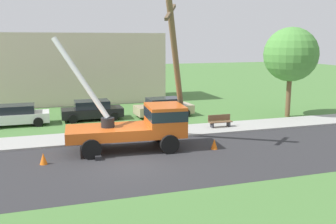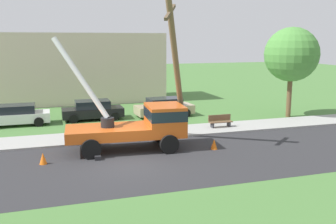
% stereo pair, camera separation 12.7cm
% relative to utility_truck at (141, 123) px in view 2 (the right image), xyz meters
% --- Properties ---
extents(ground_plane, '(120.00, 120.00, 0.00)m').
position_rel_utility_truck_xyz_m(ground_plane, '(-1.08, 9.73, -1.41)').
color(ground_plane, '#477538').
extents(road_asphalt, '(80.00, 7.84, 0.01)m').
position_rel_utility_truck_xyz_m(road_asphalt, '(-1.08, -2.27, -1.40)').
color(road_asphalt, '#2B2B2D').
rests_on(road_asphalt, ground).
extents(sidewalk_strip, '(80.00, 2.80, 0.10)m').
position_rel_utility_truck_xyz_m(sidewalk_strip, '(-1.08, 3.05, -1.36)').
color(sidewalk_strip, '#9E9E99').
rests_on(sidewalk_strip, ground).
extents(utility_truck, '(6.74, 3.24, 5.98)m').
position_rel_utility_truck_xyz_m(utility_truck, '(0.00, 0.00, 0.00)').
color(utility_truck, '#C65119').
rests_on(utility_truck, ground).
extents(leaning_utility_pole, '(2.59, 3.82, 8.27)m').
position_rel_utility_truck_xyz_m(leaning_utility_pole, '(2.13, 0.41, 2.80)').
color(leaning_utility_pole, brown).
rests_on(leaning_utility_pole, ground).
extents(traffic_cone_ahead, '(0.36, 0.36, 0.56)m').
position_rel_utility_truck_xyz_m(traffic_cone_ahead, '(3.70, -1.29, -1.13)').
color(traffic_cone_ahead, orange).
rests_on(traffic_cone_ahead, ground).
extents(traffic_cone_behind, '(0.36, 0.36, 0.56)m').
position_rel_utility_truck_xyz_m(traffic_cone_behind, '(-5.06, -1.15, -1.13)').
color(traffic_cone_behind, orange).
rests_on(traffic_cone_behind, ground).
extents(parked_sedan_white, '(4.40, 2.02, 1.42)m').
position_rel_utility_truck_xyz_m(parked_sedan_white, '(-6.85, 8.17, -0.70)').
color(parked_sedan_white, silver).
rests_on(parked_sedan_white, ground).
extents(parked_sedan_black, '(4.41, 2.03, 1.42)m').
position_rel_utility_truck_xyz_m(parked_sedan_black, '(-1.64, 8.53, -0.70)').
color(parked_sedan_black, black).
rests_on(parked_sedan_black, ground).
extents(parked_sedan_tan, '(4.51, 2.22, 1.42)m').
position_rel_utility_truck_xyz_m(parked_sedan_tan, '(3.75, 8.09, -0.70)').
color(parked_sedan_tan, tan).
rests_on(parked_sedan_tan, ground).
extents(park_bench, '(1.60, 0.45, 0.90)m').
position_rel_utility_truck_xyz_m(park_bench, '(6.12, 3.11, -0.95)').
color(park_bench, brown).
rests_on(park_bench, ground).
extents(roadside_tree_near, '(4.03, 4.03, 6.74)m').
position_rel_utility_truck_xyz_m(roadside_tree_near, '(12.76, 5.12, 3.30)').
color(roadside_tree_near, brown).
rests_on(roadside_tree_near, ground).
extents(lowrise_building_backdrop, '(18.00, 6.00, 6.40)m').
position_rel_utility_truck_xyz_m(lowrise_building_backdrop, '(-2.99, 17.84, 1.79)').
color(lowrise_building_backdrop, beige).
rests_on(lowrise_building_backdrop, ground).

